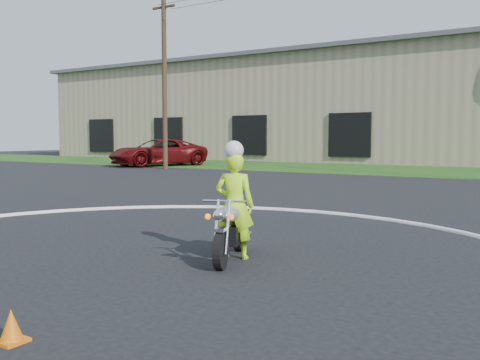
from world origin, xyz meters
The scene contains 6 objects.
grass_strip centered at (0.00, 27.00, 0.01)m, with size 120.00×10.00×0.02m, color #1E4714.
course_markings centered at (2.17, 4.35, 0.01)m, with size 19.05×19.05×0.12m.
primary_motorcycle centered at (1.02, 3.74, 0.46)m, with size 0.82×1.73×0.95m.
rider_primary_grp centered at (1.00, 3.87, 0.85)m, with size 0.68×0.57×1.77m.
pickup_grp centered at (-17.61, 23.32, 0.87)m, with size 5.08×6.86×1.73m.
warehouse centered at (-18.00, 39.99, 4.16)m, with size 41.00×17.00×8.30m.
Camera 1 is at (5.33, -2.75, 1.81)m, focal length 40.00 mm.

